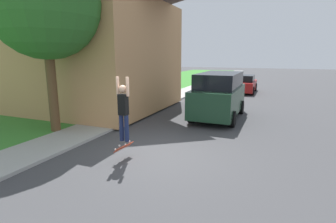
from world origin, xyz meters
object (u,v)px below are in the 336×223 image
(car_down_street, at_px, (244,84))
(skateboard, at_px, (124,147))
(lawn_tree_near, at_px, (44,4))
(suv_parked, at_px, (219,95))
(skateboarder, at_px, (123,109))

(car_down_street, relative_size, skateboard, 5.00)
(lawn_tree_near, xyz_separation_m, suv_parked, (5.43, 4.95, -3.67))
(suv_parked, relative_size, skateboard, 5.55)
(suv_parked, xyz_separation_m, skateboarder, (-1.45, -6.24, 0.37))
(lawn_tree_near, bearing_deg, skateboard, -18.86)
(suv_parked, distance_m, car_down_street, 9.88)
(car_down_street, relative_size, skateboarder, 2.19)
(suv_parked, distance_m, skateboard, 6.51)
(lawn_tree_near, bearing_deg, suv_parked, 42.36)
(lawn_tree_near, relative_size, car_down_street, 1.66)
(car_down_street, bearing_deg, skateboarder, -95.22)
(lawn_tree_near, bearing_deg, car_down_street, 69.80)
(suv_parked, relative_size, skateboarder, 2.43)
(lawn_tree_near, relative_size, skateboard, 8.31)
(car_down_street, distance_m, skateboard, 16.25)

